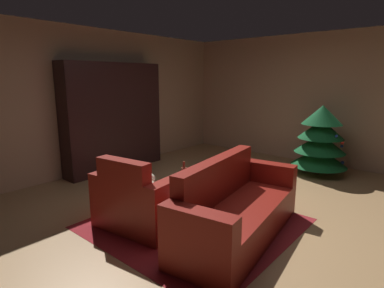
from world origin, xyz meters
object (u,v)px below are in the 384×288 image
book_stack_on_table (194,185)px  bottle_on_table (184,176)px  bookshelf_unit (120,116)px  armchair_red (140,202)px  couch_red (236,211)px  decorated_tree (320,140)px  coffee_table (191,193)px

book_stack_on_table → bottle_on_table: 0.25m
bookshelf_unit → armchair_red: size_ratio=1.86×
armchair_red → couch_red: 1.13m
couch_red → decorated_tree: 3.02m
decorated_tree → coffee_table: bearing=-98.8°
couch_red → decorated_tree: (-0.11, 3.00, 0.35)m
armchair_red → book_stack_on_table: bearing=45.4°
couch_red → decorated_tree: bearing=92.0°
bookshelf_unit → coffee_table: bookshelf_unit is taller
bottle_on_table → armchair_red: bearing=-113.2°
book_stack_on_table → bookshelf_unit: bearing=160.4°
bookshelf_unit → couch_red: bearing=-15.2°
coffee_table → book_stack_on_table: bearing=6.3°
coffee_table → bottle_on_table: bearing=157.6°
book_stack_on_table → bottle_on_table: bearing=163.3°
book_stack_on_table → decorated_tree: decorated_tree is taller
armchair_red → bookshelf_unit: bearing=147.4°
bookshelf_unit → armchair_red: bearing=-32.6°
bookshelf_unit → bottle_on_table: size_ratio=6.71×
bookshelf_unit → decorated_tree: bookshelf_unit is taller
book_stack_on_table → coffee_table: bearing=-173.7°
decorated_tree → couch_red: bearing=-88.0°
couch_red → book_stack_on_table: size_ratio=9.36×
bottle_on_table → bookshelf_unit: bearing=160.1°
armchair_red → decorated_tree: bearing=76.0°
armchair_red → bottle_on_table: (0.23, 0.53, 0.24)m
bookshelf_unit → armchair_red: 2.73m
armchair_red → couch_red: bearing=29.0°
couch_red → bottle_on_table: couch_red is taller
bookshelf_unit → book_stack_on_table: size_ratio=9.19×
bottle_on_table → book_stack_on_table: bearing=-16.7°
book_stack_on_table → bottle_on_table: bottle_on_table is taller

